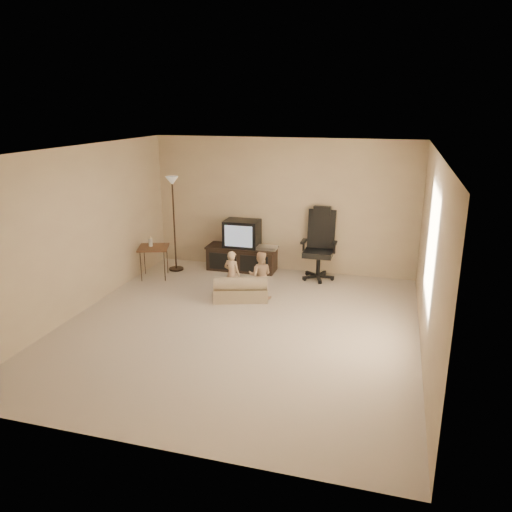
{
  "coord_description": "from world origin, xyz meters",
  "views": [
    {
      "loc": [
        2.04,
        -6.26,
        3.06
      ],
      "look_at": [
        0.09,
        0.6,
        0.9
      ],
      "focal_mm": 35.0,
      "sensor_mm": 36.0,
      "label": 1
    }
  ],
  "objects_px": {
    "tv_stand": "(242,250)",
    "side_table": "(153,248)",
    "toddler_right": "(260,275)",
    "toddler_left": "(232,275)",
    "office_chair": "(319,253)",
    "child_sofa": "(240,290)",
    "floor_lamp": "(173,203)"
  },
  "relations": [
    {
      "from": "tv_stand",
      "to": "side_table",
      "type": "bearing_deg",
      "value": -149.37
    },
    {
      "from": "floor_lamp",
      "to": "side_table",
      "type": "bearing_deg",
      "value": -110.93
    },
    {
      "from": "tv_stand",
      "to": "side_table",
      "type": "xyz_separation_m",
      "value": [
        -1.43,
        -0.86,
        0.16
      ]
    },
    {
      "from": "office_chair",
      "to": "toddler_left",
      "type": "bearing_deg",
      "value": -131.26
    },
    {
      "from": "tv_stand",
      "to": "floor_lamp",
      "type": "xyz_separation_m",
      "value": [
        -1.24,
        -0.35,
        0.91
      ]
    },
    {
      "from": "tv_stand",
      "to": "toddler_right",
      "type": "xyz_separation_m",
      "value": [
        0.72,
        -1.33,
        -0.01
      ]
    },
    {
      "from": "office_chair",
      "to": "floor_lamp",
      "type": "bearing_deg",
      "value": -173.64
    },
    {
      "from": "tv_stand",
      "to": "toddler_right",
      "type": "height_order",
      "value": "tv_stand"
    },
    {
      "from": "tv_stand",
      "to": "toddler_right",
      "type": "relative_size",
      "value": 1.72
    },
    {
      "from": "office_chair",
      "to": "side_table",
      "type": "relative_size",
      "value": 1.65
    },
    {
      "from": "toddler_right",
      "to": "toddler_left",
      "type": "bearing_deg",
      "value": 5.38
    },
    {
      "from": "office_chair",
      "to": "floor_lamp",
      "type": "distance_m",
      "value": 2.87
    },
    {
      "from": "side_table",
      "to": "floor_lamp",
      "type": "distance_m",
      "value": 0.93
    },
    {
      "from": "office_chair",
      "to": "toddler_left",
      "type": "distance_m",
      "value": 1.84
    },
    {
      "from": "side_table",
      "to": "child_sofa",
      "type": "distance_m",
      "value": 2.01
    },
    {
      "from": "toddler_right",
      "to": "office_chair",
      "type": "bearing_deg",
      "value": -128.06
    },
    {
      "from": "floor_lamp",
      "to": "office_chair",
      "type": "bearing_deg",
      "value": 6.05
    },
    {
      "from": "floor_lamp",
      "to": "child_sofa",
      "type": "height_order",
      "value": "floor_lamp"
    },
    {
      "from": "toddler_left",
      "to": "side_table",
      "type": "bearing_deg",
      "value": -5.35
    },
    {
      "from": "office_chair",
      "to": "toddler_left",
      "type": "height_order",
      "value": "office_chair"
    },
    {
      "from": "side_table",
      "to": "floor_lamp",
      "type": "relative_size",
      "value": 0.44
    },
    {
      "from": "floor_lamp",
      "to": "toddler_right",
      "type": "distance_m",
      "value": 2.38
    },
    {
      "from": "office_chair",
      "to": "child_sofa",
      "type": "xyz_separation_m",
      "value": [
        -1.06,
        -1.44,
        -0.3
      ]
    },
    {
      "from": "side_table",
      "to": "floor_lamp",
      "type": "bearing_deg",
      "value": 69.07
    },
    {
      "from": "side_table",
      "to": "toddler_left",
      "type": "relative_size",
      "value": 0.99
    },
    {
      "from": "office_chair",
      "to": "child_sofa",
      "type": "distance_m",
      "value": 1.81
    },
    {
      "from": "tv_stand",
      "to": "side_table",
      "type": "height_order",
      "value": "tv_stand"
    },
    {
      "from": "child_sofa",
      "to": "tv_stand",
      "type": "bearing_deg",
      "value": 88.19
    },
    {
      "from": "office_chair",
      "to": "side_table",
      "type": "distance_m",
      "value": 3.03
    },
    {
      "from": "side_table",
      "to": "toddler_left",
      "type": "height_order",
      "value": "toddler_left"
    },
    {
      "from": "tv_stand",
      "to": "child_sofa",
      "type": "relative_size",
      "value": 1.4
    },
    {
      "from": "side_table",
      "to": "child_sofa",
      "type": "xyz_separation_m",
      "value": [
        1.87,
        -0.64,
        -0.39
      ]
    }
  ]
}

